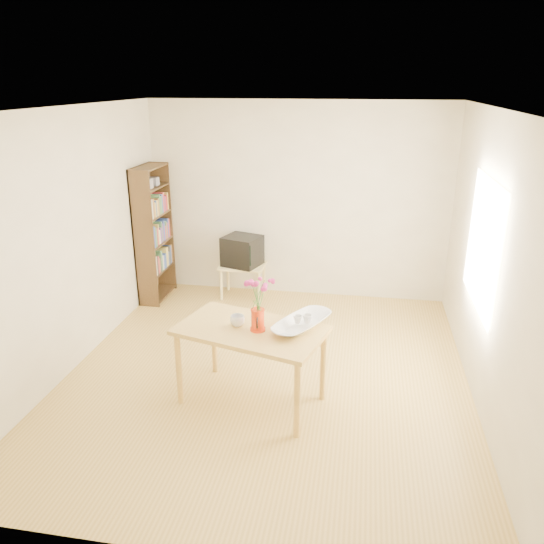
% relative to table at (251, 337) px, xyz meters
% --- Properties ---
extents(room, '(4.50, 4.50, 4.50)m').
position_rel_table_xyz_m(room, '(0.08, 0.50, 0.64)').
color(room, '#B28C3F').
rests_on(room, ground).
extents(table, '(1.44, 1.06, 0.75)m').
position_rel_table_xyz_m(table, '(0.00, 0.00, 0.00)').
color(table, gold).
rests_on(table, ground).
extents(tv_stand, '(0.60, 0.45, 0.46)m').
position_rel_table_xyz_m(tv_stand, '(-0.65, 2.47, -0.27)').
color(tv_stand, '#E0C87E').
rests_on(tv_stand, ground).
extents(bookshelf, '(0.28, 0.70, 1.80)m').
position_rel_table_xyz_m(bookshelf, '(-1.79, 2.25, 0.18)').
color(bookshelf, '#332211').
rests_on(bookshelf, ground).
extents(pitcher, '(0.14, 0.21, 0.21)m').
position_rel_table_xyz_m(pitcher, '(0.07, -0.03, 0.18)').
color(pitcher, red).
rests_on(pitcher, table).
extents(flowers, '(0.23, 0.23, 0.33)m').
position_rel_table_xyz_m(flowers, '(0.07, -0.03, 0.45)').
color(flowers, '#C52E81').
rests_on(flowers, pitcher).
extents(mug, '(0.14, 0.14, 0.10)m').
position_rel_table_xyz_m(mug, '(-0.13, 0.03, 0.14)').
color(mug, white).
rests_on(mug, table).
extents(bowl, '(0.62, 0.62, 0.43)m').
position_rel_table_xyz_m(bowl, '(0.45, 0.11, 0.31)').
color(bowl, white).
rests_on(bowl, table).
extents(teacup_a, '(0.09, 0.09, 0.06)m').
position_rel_table_xyz_m(teacup_a, '(0.41, 0.11, 0.26)').
color(teacup_a, white).
rests_on(teacup_a, bowl).
extents(teacup_b, '(0.09, 0.09, 0.07)m').
position_rel_table_xyz_m(teacup_b, '(0.49, 0.13, 0.26)').
color(teacup_b, white).
rests_on(teacup_b, bowl).
extents(television, '(0.56, 0.54, 0.40)m').
position_rel_table_xyz_m(television, '(-0.65, 2.48, 0.00)').
color(television, black).
rests_on(television, tv_stand).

